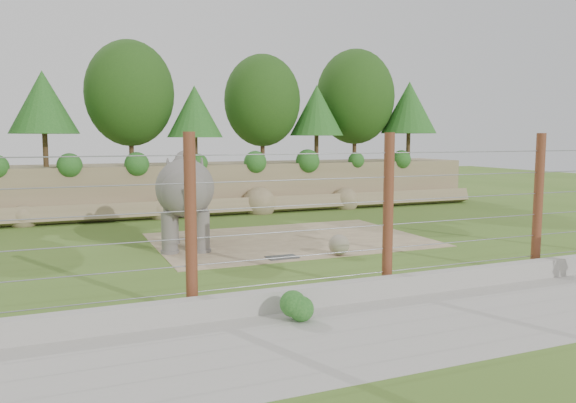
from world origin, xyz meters
name	(u,v)px	position (x,y,z in m)	size (l,w,h in m)	color
ground	(312,256)	(0.00, 0.00, 0.00)	(90.00, 90.00, 0.00)	#466923
back_embankment	(221,136)	(0.59, 12.68, 3.97)	(30.00, 5.52, 8.77)	#877352
dirt_patch	(290,240)	(0.50, 3.00, 0.01)	(10.00, 7.00, 0.02)	#907759
drain_grate	(282,257)	(-1.00, 0.10, 0.04)	(1.00, 0.60, 0.03)	#262628
elephant	(185,202)	(-3.49, 2.97, 1.64)	(1.74, 4.06, 3.29)	#635E59
stone_ball	(339,245)	(0.87, -0.26, 0.36)	(0.69, 0.69, 0.69)	gray
retaining_wall	(398,286)	(0.00, -5.00, 0.25)	(26.00, 0.35, 0.50)	#ADA9A1
walkway	(451,320)	(0.00, -7.00, 0.01)	(26.00, 4.00, 0.01)	#ADA9A1
barrier_fence	(388,213)	(0.00, -4.50, 2.00)	(20.26, 0.26, 4.00)	#612D15
walkway_shrub	(301,306)	(-2.96, -5.80, 0.32)	(0.61, 0.61, 0.61)	#1C5A1D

